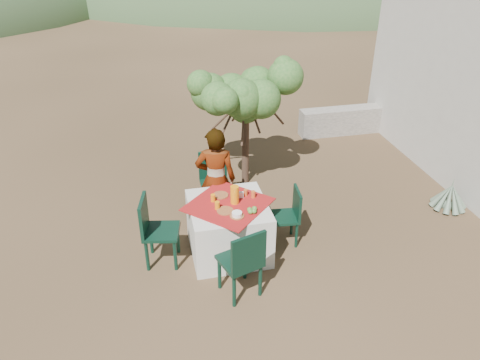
# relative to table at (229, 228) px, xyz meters

# --- Properties ---
(ground) EXTENTS (160.00, 160.00, 0.00)m
(ground) POSITION_rel_table_xyz_m (-0.09, 0.02, -0.38)
(ground) COLOR #382919
(ground) RESTS_ON ground
(table) EXTENTS (1.30, 1.30, 0.76)m
(table) POSITION_rel_table_xyz_m (0.00, 0.00, 0.00)
(table) COLOR beige
(table) RESTS_ON ground
(chair_far) EXTENTS (0.44, 0.44, 0.94)m
(chair_far) POSITION_rel_table_xyz_m (-0.00, 1.11, 0.14)
(chair_far) COLOR black
(chair_far) RESTS_ON ground
(chair_near) EXTENTS (0.56, 0.56, 0.97)m
(chair_near) POSITION_rel_table_xyz_m (-0.00, -0.90, 0.16)
(chair_near) COLOR black
(chair_near) RESTS_ON ground
(chair_left) EXTENTS (0.52, 0.52, 0.97)m
(chair_left) POSITION_rel_table_xyz_m (-0.98, -0.01, 0.16)
(chair_left) COLOR black
(chair_left) RESTS_ON ground
(chair_right) EXTENTS (0.42, 0.42, 0.83)m
(chair_right) POSITION_rel_table_xyz_m (0.86, 0.04, 0.08)
(chair_right) COLOR black
(chair_right) RESTS_ON ground
(person) EXTENTS (0.64, 0.49, 1.57)m
(person) POSITION_rel_table_xyz_m (-0.05, 0.63, 0.40)
(person) COLOR #8C6651
(person) RESTS_ON ground
(shrub_tree) EXTENTS (1.59, 1.56, 1.87)m
(shrub_tree) POSITION_rel_table_xyz_m (0.71, 1.86, 1.10)
(shrub_tree) COLOR #493324
(shrub_tree) RESTS_ON ground
(agave) EXTENTS (0.56, 0.57, 0.60)m
(agave) POSITION_rel_table_xyz_m (3.60, 0.32, -0.18)
(agave) COLOR slate
(agave) RESTS_ON ground
(stone_wall) EXTENTS (2.60, 0.35, 0.55)m
(stone_wall) POSITION_rel_table_xyz_m (3.51, 3.42, -0.10)
(stone_wall) COLOR gray
(stone_wall) RESTS_ON ground
(plate_far) EXTENTS (0.21, 0.21, 0.01)m
(plate_far) POSITION_rel_table_xyz_m (-0.06, 0.23, 0.39)
(plate_far) COLOR brown
(plate_far) RESTS_ON table
(plate_near) EXTENTS (0.22, 0.22, 0.01)m
(plate_near) POSITION_rel_table_xyz_m (-0.07, -0.16, 0.39)
(plate_near) COLOR brown
(plate_near) RESTS_ON table
(glass_far) EXTENTS (0.06, 0.06, 0.10)m
(glass_far) POSITION_rel_table_xyz_m (-0.18, 0.11, 0.43)
(glass_far) COLOR orange
(glass_far) RESTS_ON table
(glass_near) EXTENTS (0.07, 0.07, 0.11)m
(glass_near) POSITION_rel_table_xyz_m (-0.16, -0.08, 0.43)
(glass_near) COLOR orange
(glass_near) RESTS_ON table
(juice_pitcher) EXTENTS (0.11, 0.11, 0.25)m
(juice_pitcher) POSITION_rel_table_xyz_m (0.09, 0.01, 0.51)
(juice_pitcher) COLOR orange
(juice_pitcher) RESTS_ON table
(bowl_plate) EXTENTS (0.19, 0.19, 0.01)m
(bowl_plate) POSITION_rel_table_xyz_m (0.05, -0.31, 0.39)
(bowl_plate) COLOR brown
(bowl_plate) RESTS_ON table
(white_bowl) EXTENTS (0.13, 0.13, 0.05)m
(white_bowl) POSITION_rel_table_xyz_m (0.05, -0.31, 0.42)
(white_bowl) COLOR white
(white_bowl) RESTS_ON bowl_plate
(jar_left) EXTENTS (0.06, 0.06, 0.09)m
(jar_left) POSITION_rel_table_xyz_m (0.36, 0.09, 0.43)
(jar_left) COLOR #CF5C24
(jar_left) RESTS_ON table
(jar_right) EXTENTS (0.05, 0.05, 0.09)m
(jar_right) POSITION_rel_table_xyz_m (0.27, 0.16, 0.42)
(jar_right) COLOR #CF5C24
(jar_right) RESTS_ON table
(napkin_holder) EXTENTS (0.07, 0.05, 0.08)m
(napkin_holder) POSITION_rel_table_xyz_m (0.20, 0.12, 0.42)
(napkin_holder) COLOR white
(napkin_holder) RESTS_ON table
(fruit_cluster) EXTENTS (0.13, 0.12, 0.07)m
(fruit_cluster) POSITION_rel_table_xyz_m (0.26, -0.26, 0.41)
(fruit_cluster) COLOR #528A32
(fruit_cluster) RESTS_ON table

